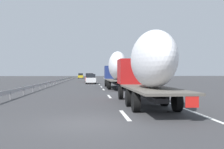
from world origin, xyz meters
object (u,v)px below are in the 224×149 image
at_px(truck_trailing, 147,66).
at_px(road_sign, 122,72).
at_px(car_red_compact, 90,78).
at_px(car_yellow_coupe, 81,76).
at_px(car_black_suv, 89,76).
at_px(car_white_van, 91,79).
at_px(truck_lead, 116,68).

xyz_separation_m(truck_trailing, road_sign, (38.72, -3.10, -0.27)).
xyz_separation_m(car_red_compact, car_yellow_coupe, (39.40, 3.35, -0.02)).
xyz_separation_m(truck_trailing, car_red_compact, (44.14, 3.55, -1.48)).
distance_m(car_black_suv, car_white_van, 36.06).
xyz_separation_m(car_white_van, road_sign, (4.43, -6.40, 1.26)).
distance_m(truck_trailing, road_sign, 38.84).
relative_size(car_yellow_coupe, road_sign, 1.40).
xyz_separation_m(car_black_suv, car_red_compact, (-26.20, -0.06, 0.04)).
bearing_deg(car_black_suv, truck_trailing, -177.06).
bearing_deg(car_red_compact, car_black_suv, 0.14).
bearing_deg(car_yellow_coupe, road_sign, -167.42).
height_order(car_white_van, road_sign, road_sign).
bearing_deg(truck_trailing, road_sign, -4.58).
xyz_separation_m(car_white_van, car_yellow_coupe, (49.26, 3.60, 0.03)).
bearing_deg(truck_lead, car_red_compact, 7.94).
bearing_deg(car_yellow_coupe, truck_trailing, -175.28).
bearing_deg(truck_lead, car_white_van, 11.96).
bearing_deg(car_white_van, car_black_suv, 0.49).
xyz_separation_m(truck_lead, truck_trailing, (-18.69, -0.00, -0.16)).
relative_size(truck_lead, car_white_van, 2.82).
distance_m(truck_lead, truck_trailing, 18.69).
height_order(car_black_suv, car_yellow_coupe, car_yellow_coupe).
relative_size(truck_trailing, car_red_compact, 2.55).
relative_size(truck_lead, car_black_suv, 3.18).
bearing_deg(car_red_compact, truck_lead, -172.06).
height_order(car_black_suv, car_red_compact, car_red_compact).
distance_m(truck_lead, car_yellow_coupe, 65.24).
relative_size(truck_lead, road_sign, 4.23).
bearing_deg(car_yellow_coupe, truck_lead, -173.92).
relative_size(car_black_suv, car_red_compact, 0.89).
bearing_deg(car_red_compact, car_white_van, -178.57).
height_order(truck_lead, car_red_compact, truck_lead).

